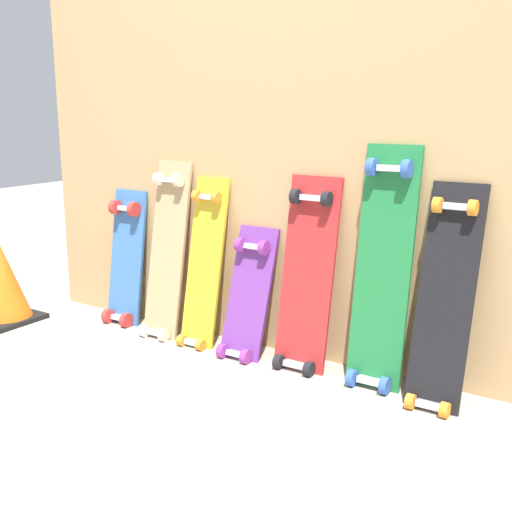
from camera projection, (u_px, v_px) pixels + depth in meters
The scene contains 10 objects.
ground_plane at pixel (265, 351), 2.88m from camera, with size 12.00×12.00×0.00m, color #A89E8E.
plywood_wall_panel at pixel (274, 158), 2.75m from camera, with size 2.62×0.04×1.69m, color tan.
skateboard_blue at pixel (126, 263), 3.22m from camera, with size 0.20×0.19×0.72m.
skateboard_natural at pixel (166, 257), 3.03m from camera, with size 0.19×0.23×0.88m.
skateboard_yellow at pixel (204, 270), 2.92m from camera, with size 0.17×0.22×0.82m.
skateboard_purple at pixel (247, 300), 2.80m from camera, with size 0.20×0.25×0.62m.
skateboard_red at pixel (306, 282), 2.65m from camera, with size 0.23×0.22×0.85m.
skateboard_green at pixel (382, 276), 2.47m from camera, with size 0.22×0.21×0.98m.
skateboard_black at pixel (444, 306), 2.32m from camera, with size 0.20×0.27×0.87m.
traffic_cone at pixel (3, 284), 3.25m from camera, with size 0.30×0.30×0.39m.
Camera 1 is at (1.44, -2.30, 1.06)m, focal length 45.64 mm.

